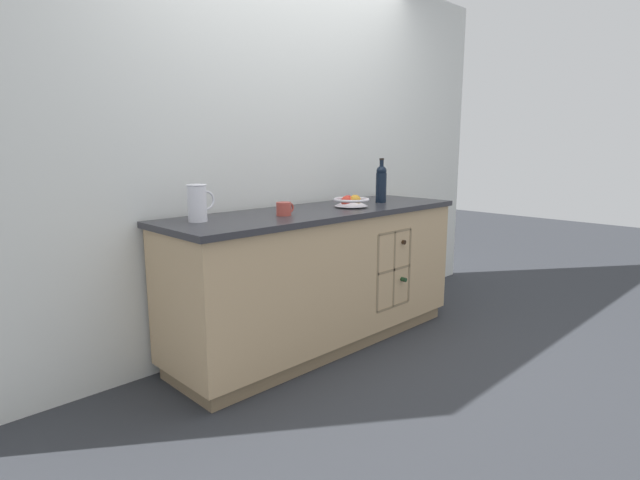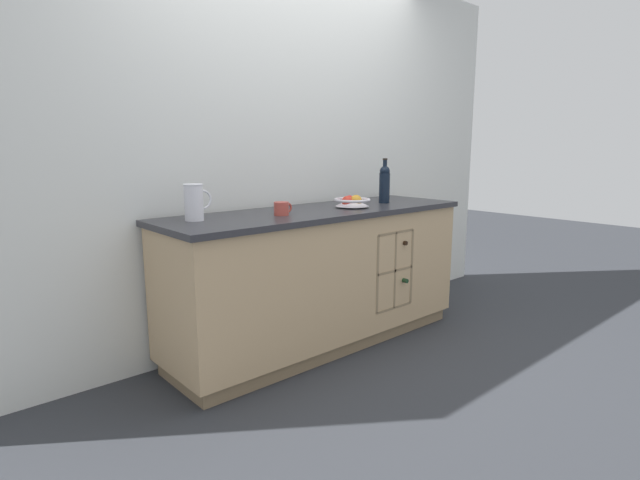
{
  "view_description": "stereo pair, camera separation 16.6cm",
  "coord_description": "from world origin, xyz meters",
  "px_view_note": "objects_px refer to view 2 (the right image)",
  "views": [
    {
      "loc": [
        -2.2,
        -2.24,
        1.29
      ],
      "look_at": [
        0.0,
        0.0,
        0.7
      ],
      "focal_mm": 28.0,
      "sensor_mm": 36.0,
      "label": 1
    },
    {
      "loc": [
        -2.08,
        -2.36,
        1.29
      ],
      "look_at": [
        0.0,
        0.0,
        0.7
      ],
      "focal_mm": 28.0,
      "sensor_mm": 36.0,
      "label": 2
    }
  ],
  "objects_px": {
    "fruit_bowl": "(352,201)",
    "ceramic_mug": "(282,209)",
    "white_pitcher": "(194,201)",
    "standing_wine_bottle": "(385,183)"
  },
  "relations": [
    {
      "from": "fruit_bowl",
      "to": "ceramic_mug",
      "type": "relative_size",
      "value": 1.99
    },
    {
      "from": "white_pitcher",
      "to": "standing_wine_bottle",
      "type": "bearing_deg",
      "value": -4.36
    },
    {
      "from": "fruit_bowl",
      "to": "ceramic_mug",
      "type": "bearing_deg",
      "value": 179.19
    },
    {
      "from": "ceramic_mug",
      "to": "white_pitcher",
      "type": "bearing_deg",
      "value": 163.58
    },
    {
      "from": "standing_wine_bottle",
      "to": "fruit_bowl",
      "type": "bearing_deg",
      "value": -173.44
    },
    {
      "from": "fruit_bowl",
      "to": "ceramic_mug",
      "type": "height_order",
      "value": "fruit_bowl"
    },
    {
      "from": "ceramic_mug",
      "to": "fruit_bowl",
      "type": "bearing_deg",
      "value": -0.81
    },
    {
      "from": "ceramic_mug",
      "to": "standing_wine_bottle",
      "type": "xyz_separation_m",
      "value": [
        0.93,
        0.03,
        0.1
      ]
    },
    {
      "from": "ceramic_mug",
      "to": "standing_wine_bottle",
      "type": "relative_size",
      "value": 0.38
    },
    {
      "from": "white_pitcher",
      "to": "ceramic_mug",
      "type": "xyz_separation_m",
      "value": [
        0.48,
        -0.14,
        -0.06
      ]
    }
  ]
}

